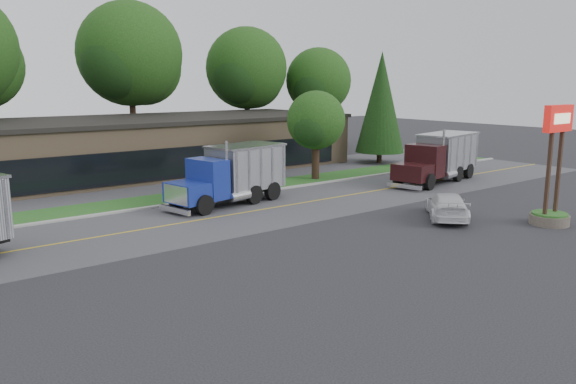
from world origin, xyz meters
The scene contains 16 objects.
ground centered at (0.00, 0.00, 0.00)m, with size 140.00×140.00×0.00m, color #333338.
road centered at (0.00, 9.00, 0.00)m, with size 60.00×8.00×0.02m, color #5D5D63.
center_line centered at (0.00, 9.00, 0.00)m, with size 60.00×0.12×0.01m, color gold.
curb centered at (0.00, 13.20, 0.00)m, with size 60.00×0.30×0.12m, color #9E9E99.
grass_verge centered at (0.00, 15.00, 0.00)m, with size 60.00×3.40×0.03m, color #1E4D1A.
far_parking centered at (0.00, 20.00, 0.00)m, with size 60.00×7.00×0.02m, color #5D5D63.
strip_mall centered at (2.00, 26.00, 2.00)m, with size 32.00×12.00×4.00m, color #897154.
bilo_sign centered at (10.50, -2.50, 2.02)m, with size 2.20×1.90×5.95m.
tree_far_c centered at (4.15, 34.12, 9.11)m, with size 10.00×9.42×14.27m.
tree_far_d centered at (16.13, 33.11, 8.04)m, with size 8.84×8.32×12.61m.
tree_far_e centered at (24.11, 31.09, 6.86)m, with size 7.54×7.09×10.75m.
evergreen_right centered at (20.00, 18.00, 5.31)m, with size 4.25×4.25×9.67m.
tree_verge centered at (10.07, 15.05, 4.11)m, with size 4.53×4.26×6.46m.
dump_truck_blue centered at (0.68, 11.54, 1.80)m, with size 7.82×3.91×3.36m.
dump_truck_maroon centered at (16.48, 8.85, 1.81)m, with size 8.98×4.17×3.36m.
rally_car centered at (7.50, 1.46, 0.68)m, with size 1.89×4.66×1.35m, color silver.
Camera 1 is at (-16.64, -16.10, 7.01)m, focal length 35.00 mm.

